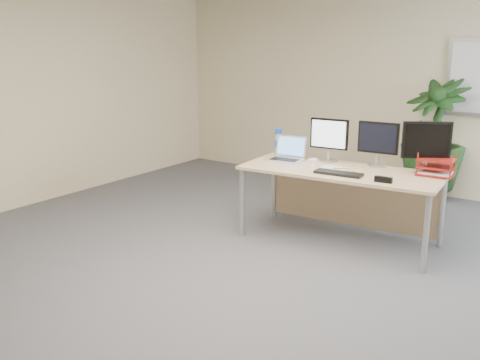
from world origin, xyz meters
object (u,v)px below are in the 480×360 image
Objects in this scene: floor_plant at (433,142)px; monitor_right at (378,141)px; desk at (344,183)px; monitor_left at (329,137)px; laptop at (287,154)px.

floor_plant reaches higher than monitor_right.
monitor_right is at bearing -93.17° from floor_plant.
desk is 4.42× the size of monitor_left.
monitor_right reaches higher than laptop.
monitor_left is 0.47m from laptop.
monitor_right is (0.51, 0.06, -0.00)m from monitor_left.
floor_plant is at bearing 86.83° from monitor_right.
desk is 0.69m from laptop.
desk is at bearing 2.01° from laptop.
monitor_left reaches higher than laptop.
floor_plant is at bearing 71.16° from monitor_left.
floor_plant is 3.31× the size of monitor_left.
floor_plant is at bearing 79.95° from desk.
floor_plant is 1.88m from monitor_left.
floor_plant is 1.72m from monitor_right.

